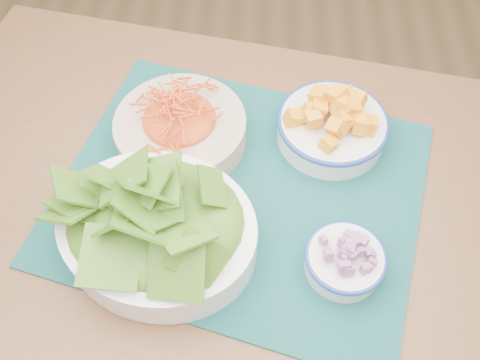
{
  "coord_description": "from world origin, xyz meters",
  "views": [
    {
      "loc": [
        0.04,
        -0.19,
        1.48
      ],
      "look_at": [
        0.02,
        0.29,
        0.78
      ],
      "focal_mm": 40.0,
      "sensor_mm": 36.0,
      "label": 1
    }
  ],
  "objects_px": {
    "placemat": "(240,191)",
    "onion_bowl": "(345,259)",
    "squash_bowl": "(333,122)",
    "lettuce_bowl": "(155,220)",
    "table": "(225,230)",
    "carrot_bowl": "(180,125)"
  },
  "relations": [
    {
      "from": "squash_bowl",
      "to": "lettuce_bowl",
      "type": "xyz_separation_m",
      "value": [
        -0.27,
        -0.22,
        0.03
      ]
    },
    {
      "from": "carrot_bowl",
      "to": "squash_bowl",
      "type": "xyz_separation_m",
      "value": [
        0.26,
        0.02,
        0.0
      ]
    },
    {
      "from": "table",
      "to": "onion_bowl",
      "type": "xyz_separation_m",
      "value": [
        0.19,
        -0.12,
        0.14
      ]
    },
    {
      "from": "placemat",
      "to": "onion_bowl",
      "type": "bearing_deg",
      "value": -24.51
    },
    {
      "from": "placemat",
      "to": "lettuce_bowl",
      "type": "bearing_deg",
      "value": -123.8
    },
    {
      "from": "placemat",
      "to": "carrot_bowl",
      "type": "relative_size",
      "value": 2.18
    },
    {
      "from": "carrot_bowl",
      "to": "onion_bowl",
      "type": "distance_m",
      "value": 0.35
    },
    {
      "from": "table",
      "to": "lettuce_bowl",
      "type": "xyz_separation_m",
      "value": [
        -0.09,
        -0.09,
        0.18
      ]
    },
    {
      "from": "table",
      "to": "lettuce_bowl",
      "type": "height_order",
      "value": "lettuce_bowl"
    },
    {
      "from": "lettuce_bowl",
      "to": "onion_bowl",
      "type": "relative_size",
      "value": 2.64
    },
    {
      "from": "table",
      "to": "squash_bowl",
      "type": "bearing_deg",
      "value": 47.14
    },
    {
      "from": "onion_bowl",
      "to": "placemat",
      "type": "bearing_deg",
      "value": 140.34
    },
    {
      "from": "table",
      "to": "onion_bowl",
      "type": "distance_m",
      "value": 0.26
    },
    {
      "from": "table",
      "to": "placemat",
      "type": "xyz_separation_m",
      "value": [
        0.03,
        0.01,
        0.11
      ]
    },
    {
      "from": "carrot_bowl",
      "to": "onion_bowl",
      "type": "xyz_separation_m",
      "value": [
        0.26,
        -0.23,
        -0.01
      ]
    },
    {
      "from": "placemat",
      "to": "onion_bowl",
      "type": "distance_m",
      "value": 0.21
    },
    {
      "from": "table",
      "to": "placemat",
      "type": "height_order",
      "value": "placemat"
    },
    {
      "from": "lettuce_bowl",
      "to": "carrot_bowl",
      "type": "bearing_deg",
      "value": 105.19
    },
    {
      "from": "squash_bowl",
      "to": "lettuce_bowl",
      "type": "bearing_deg",
      "value": -140.71
    },
    {
      "from": "carrot_bowl",
      "to": "onion_bowl",
      "type": "relative_size",
      "value": 1.92
    },
    {
      "from": "table",
      "to": "lettuce_bowl",
      "type": "relative_size",
      "value": 3.45
    },
    {
      "from": "carrot_bowl",
      "to": "lettuce_bowl",
      "type": "distance_m",
      "value": 0.21
    }
  ]
}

